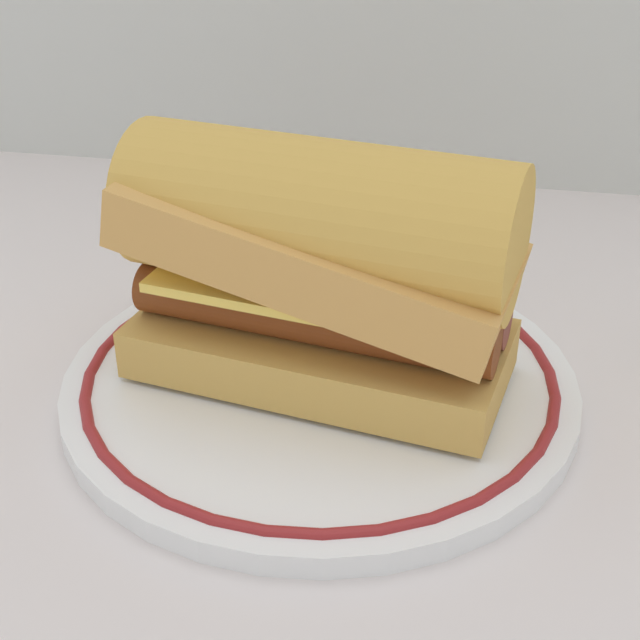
# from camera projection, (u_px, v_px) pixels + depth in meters

# --- Properties ---
(ground_plane) EXTENTS (1.50, 1.50, 0.00)m
(ground_plane) POSITION_uv_depth(u_px,v_px,m) (363.00, 388.00, 0.50)
(ground_plane) COLOR beige
(plate) EXTENTS (0.27, 0.27, 0.01)m
(plate) POSITION_uv_depth(u_px,v_px,m) (320.00, 381.00, 0.49)
(plate) COLOR white
(plate) RESTS_ON ground_plane
(sausage_sandwich) EXTENTS (0.21, 0.12, 0.12)m
(sausage_sandwich) POSITION_uv_depth(u_px,v_px,m) (320.00, 260.00, 0.46)
(sausage_sandwich) COLOR gold
(sausage_sandwich) RESTS_ON plate
(butter_knife) EXTENTS (0.16, 0.02, 0.01)m
(butter_knife) POSITION_uv_depth(u_px,v_px,m) (235.00, 222.00, 0.68)
(butter_knife) COLOR silver
(butter_knife) RESTS_ON ground_plane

